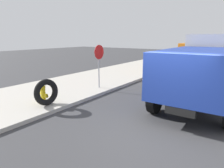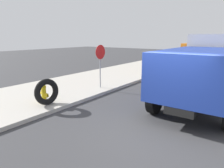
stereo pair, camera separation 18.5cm
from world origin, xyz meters
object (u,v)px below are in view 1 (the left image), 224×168
Objects in this scene: fire_hydrant at (43,93)px; dump_truck_orange at (206,52)px; loose_tire at (46,92)px; dump_truck_blue at (205,66)px; stop_sign at (99,58)px.

dump_truck_orange is (13.61, -3.76, 1.05)m from fire_hydrant.
loose_tire is 0.15× the size of dump_truck_blue.
fire_hydrant is 0.11× the size of dump_truck_blue.
stop_sign is at bearing -5.29° from fire_hydrant.
dump_truck_blue reaches higher than loose_tire.
loose_tire is (-0.13, -0.39, 0.13)m from fire_hydrant.
dump_truck_orange reaches higher than loose_tire.
fire_hydrant is 0.43m from loose_tire.
fire_hydrant is 7.08m from dump_truck_blue.
loose_tire is at bearing -178.80° from stop_sign.
stop_sign is 5.17m from dump_truck_blue.
fire_hydrant is at bearing 164.57° from dump_truck_orange.
loose_tire is 6.85m from dump_truck_blue.
loose_tire is at bearing -108.20° from fire_hydrant.
stop_sign is (3.53, 0.07, 1.06)m from loose_tire.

